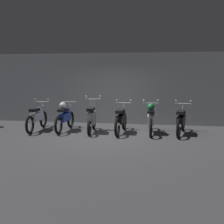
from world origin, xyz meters
name	(u,v)px	position (x,y,z in m)	size (l,w,h in m)	color
ground_plane	(103,137)	(0.00, 0.00, 0.00)	(80.00, 80.00, 0.00)	#424244
back_wall	(115,89)	(0.00, 2.74, 1.47)	(16.00, 0.30, 2.94)	gray
motorbike_slot_0	(37,117)	(-2.60, 0.70, 0.49)	(0.59, 1.95, 1.15)	black
motorbike_slot_1	(65,117)	(-1.56, 0.79, 0.53)	(0.56, 1.95, 1.08)	black
motorbike_slot_2	(92,118)	(-0.52, 0.67, 0.53)	(0.59, 1.68, 1.29)	black
motorbike_slot_3	(121,119)	(0.52, 0.75, 0.49)	(0.59, 1.95, 1.15)	black
motorbike_slot_4	(151,119)	(1.56, 0.81, 0.53)	(0.59, 1.95, 1.15)	black
motorbike_slot_5	(181,120)	(2.61, 0.83, 0.49)	(0.63, 1.93, 1.15)	black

